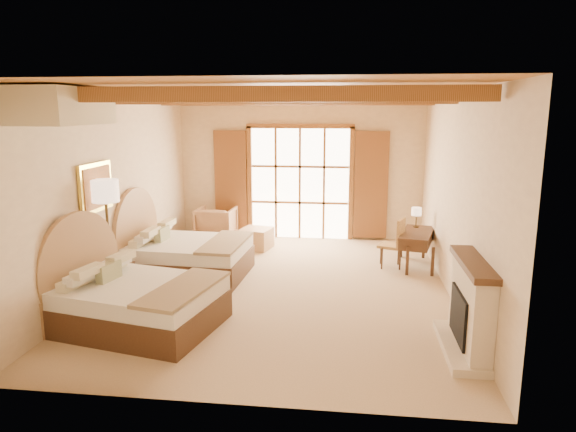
# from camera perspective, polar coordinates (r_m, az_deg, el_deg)

# --- Properties ---
(floor) EXTENTS (7.00, 7.00, 0.00)m
(floor) POSITION_cam_1_polar(r_m,az_deg,el_deg) (8.64, -0.97, -7.93)
(floor) COLOR tan
(floor) RESTS_ON ground
(wall_back) EXTENTS (5.50, 0.00, 5.50)m
(wall_back) POSITION_cam_1_polar(r_m,az_deg,el_deg) (11.69, 1.36, 5.30)
(wall_back) COLOR beige
(wall_back) RESTS_ON ground
(wall_left) EXTENTS (0.00, 7.00, 7.00)m
(wall_left) POSITION_cam_1_polar(r_m,az_deg,el_deg) (9.04, -18.57, 2.80)
(wall_left) COLOR beige
(wall_left) RESTS_ON ground
(wall_right) EXTENTS (0.00, 7.00, 7.00)m
(wall_right) POSITION_cam_1_polar(r_m,az_deg,el_deg) (8.33, 18.09, 2.11)
(wall_right) COLOR beige
(wall_right) RESTS_ON ground
(ceiling) EXTENTS (7.00, 7.00, 0.00)m
(ceiling) POSITION_cam_1_polar(r_m,az_deg,el_deg) (8.15, -1.05, 13.78)
(ceiling) COLOR #B36F32
(ceiling) RESTS_ON ground
(ceiling_beams) EXTENTS (5.39, 4.60, 0.18)m
(ceiling_beams) POSITION_cam_1_polar(r_m,az_deg,el_deg) (8.14, -1.05, 12.94)
(ceiling_beams) COLOR #995F31
(ceiling_beams) RESTS_ON ceiling
(french_doors) EXTENTS (3.95, 0.08, 2.60)m
(french_doors) POSITION_cam_1_polar(r_m,az_deg,el_deg) (11.68, 1.32, 3.56)
(french_doors) COLOR white
(french_doors) RESTS_ON ground
(fireplace) EXTENTS (0.46, 1.40, 1.16)m
(fireplace) POSITION_cam_1_polar(r_m,az_deg,el_deg) (6.68, 19.46, -9.98)
(fireplace) COLOR beige
(fireplace) RESTS_ON ground
(painting) EXTENTS (0.06, 0.95, 0.75)m
(painting) POSITION_cam_1_polar(r_m,az_deg,el_deg) (8.34, -20.53, 3.00)
(painting) COLOR #E4CE4C
(painting) RESTS_ON wall_left
(canopy_valance) EXTENTS (0.70, 1.40, 0.45)m
(canopy_valance) POSITION_cam_1_polar(r_m,az_deg,el_deg) (7.01, -23.72, 11.11)
(canopy_valance) COLOR beige
(canopy_valance) RESTS_ON ceiling
(bed_near) EXTENTS (2.33, 1.92, 1.34)m
(bed_near) POSITION_cam_1_polar(r_m,az_deg,el_deg) (7.37, -17.26, -8.67)
(bed_near) COLOR #47301C
(bed_near) RESTS_ON floor
(bed_far) EXTENTS (2.13, 1.66, 1.36)m
(bed_far) POSITION_cam_1_polar(r_m,az_deg,el_deg) (9.38, -11.91, -3.98)
(bed_far) COLOR #47301C
(bed_far) RESTS_ON floor
(nightstand) EXTENTS (0.49, 0.49, 0.58)m
(nightstand) POSITION_cam_1_polar(r_m,az_deg,el_deg) (8.40, -18.68, -7.06)
(nightstand) COLOR #47301C
(nightstand) RESTS_ON floor
(floor_lamp) EXTENTS (0.40, 0.40, 1.89)m
(floor_lamp) POSITION_cam_1_polar(r_m,az_deg,el_deg) (8.15, -19.60, 1.84)
(floor_lamp) COLOR #3E3018
(floor_lamp) RESTS_ON floor
(armchair) EXTENTS (0.84, 0.86, 0.77)m
(armchair) POSITION_cam_1_polar(r_m,az_deg,el_deg) (11.68, -7.97, -0.88)
(armchair) COLOR #A2754F
(armchair) RESTS_ON floor
(ottoman) EXTENTS (0.71, 0.71, 0.44)m
(ottoman) POSITION_cam_1_polar(r_m,az_deg,el_deg) (10.96, -3.55, -2.51)
(ottoman) COLOR #9E7650
(ottoman) RESTS_ON floor
(desk) EXTENTS (0.81, 1.32, 0.67)m
(desk) POSITION_cam_1_polar(r_m,az_deg,el_deg) (9.98, 14.06, -3.44)
(desk) COLOR #47301C
(desk) RESTS_ON floor
(desk_chair) EXTENTS (0.55, 0.53, 0.94)m
(desk_chair) POSITION_cam_1_polar(r_m,az_deg,el_deg) (9.84, 11.45, -3.94)
(desk_chair) COLOR tan
(desk_chair) RESTS_ON floor
(desk_lamp) EXTENTS (0.19, 0.19, 0.39)m
(desk_lamp) POSITION_cam_1_polar(r_m,az_deg,el_deg) (10.25, 14.09, 0.40)
(desk_lamp) COLOR #3E3018
(desk_lamp) RESTS_ON desk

